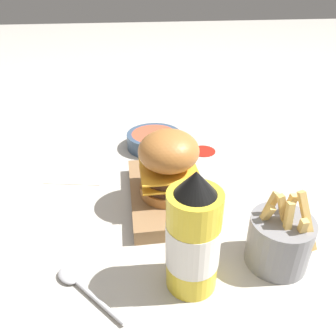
{
  "coord_description": "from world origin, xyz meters",
  "views": [
    {
      "loc": [
        -0.56,
        0.16,
        0.42
      ],
      "look_at": [
        0.01,
        0.08,
        0.08
      ],
      "focal_mm": 35.0,
      "sensor_mm": 36.0,
      "label": 1
    }
  ],
  "objects_px": {
    "serving_board": "(168,194)",
    "ketchup_bottle": "(193,238)",
    "fries_basket": "(279,240)",
    "side_bowl": "(154,140)",
    "burger": "(169,164)",
    "spoon": "(76,281)"
  },
  "relations": [
    {
      "from": "serving_board",
      "to": "ketchup_bottle",
      "type": "xyz_separation_m",
      "value": [
        -0.22,
        -0.01,
        0.08
      ]
    },
    {
      "from": "serving_board",
      "to": "fries_basket",
      "type": "bearing_deg",
      "value": -141.9
    },
    {
      "from": "serving_board",
      "to": "fries_basket",
      "type": "height_order",
      "value": "fries_basket"
    },
    {
      "from": "fries_basket",
      "to": "side_bowl",
      "type": "height_order",
      "value": "fries_basket"
    },
    {
      "from": "burger",
      "to": "fries_basket",
      "type": "bearing_deg",
      "value": -139.39
    },
    {
      "from": "serving_board",
      "to": "spoon",
      "type": "xyz_separation_m",
      "value": [
        -0.2,
        0.17,
        -0.01
      ]
    },
    {
      "from": "serving_board",
      "to": "side_bowl",
      "type": "height_order",
      "value": "side_bowl"
    },
    {
      "from": "burger",
      "to": "side_bowl",
      "type": "bearing_deg",
      "value": 0.64
    },
    {
      "from": "burger",
      "to": "spoon",
      "type": "distance_m",
      "value": 0.27
    },
    {
      "from": "ketchup_bottle",
      "to": "serving_board",
      "type": "bearing_deg",
      "value": 1.44
    },
    {
      "from": "burger",
      "to": "ketchup_bottle",
      "type": "xyz_separation_m",
      "value": [
        -0.21,
        -0.01,
        -0.01
      ]
    },
    {
      "from": "burger",
      "to": "side_bowl",
      "type": "relative_size",
      "value": 0.9
    },
    {
      "from": "burger",
      "to": "ketchup_bottle",
      "type": "height_order",
      "value": "ketchup_bottle"
    },
    {
      "from": "serving_board",
      "to": "ketchup_bottle",
      "type": "bearing_deg",
      "value": -178.56
    },
    {
      "from": "ketchup_bottle",
      "to": "spoon",
      "type": "bearing_deg",
      "value": 83.75
    },
    {
      "from": "burger",
      "to": "ketchup_bottle",
      "type": "relative_size",
      "value": 0.66
    },
    {
      "from": "fries_basket",
      "to": "side_bowl",
      "type": "relative_size",
      "value": 1.0
    },
    {
      "from": "spoon",
      "to": "burger",
      "type": "bearing_deg",
      "value": -84.19
    },
    {
      "from": "burger",
      "to": "fries_basket",
      "type": "xyz_separation_m",
      "value": [
        -0.18,
        -0.16,
        -0.05
      ]
    },
    {
      "from": "ketchup_bottle",
      "to": "side_bowl",
      "type": "distance_m",
      "value": 0.48
    },
    {
      "from": "fries_basket",
      "to": "spoon",
      "type": "bearing_deg",
      "value": 90.56
    },
    {
      "from": "serving_board",
      "to": "burger",
      "type": "distance_m",
      "value": 0.09
    }
  ]
}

